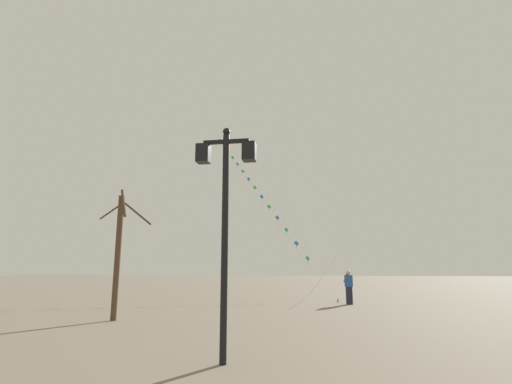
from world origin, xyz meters
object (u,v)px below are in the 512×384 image
kite_train (256,190)px  kite_flyer (349,286)px  twin_lantern_lamp_post (225,195)px  bare_tree (119,251)px

kite_train → kite_flyer: bearing=-58.0°
twin_lantern_lamp_post → bare_tree: bearing=133.4°
twin_lantern_lamp_post → kite_flyer: 13.96m
twin_lantern_lamp_post → kite_flyer: twin_lantern_lamp_post is taller
kite_flyer → bare_tree: bare_tree is taller
kite_flyer → bare_tree: (-8.83, -7.68, 1.54)m
kite_train → bare_tree: bearing=-97.8°
kite_train → kite_flyer: (6.37, -10.19, -7.38)m
kite_train → bare_tree: (-2.45, -17.87, -5.84)m
kite_train → bare_tree: kite_train is taller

